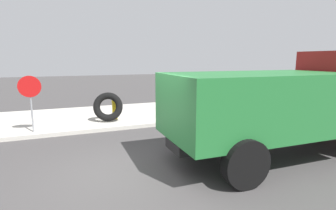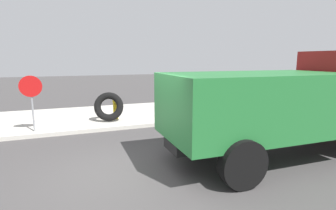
{
  "view_description": "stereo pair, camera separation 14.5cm",
  "coord_description": "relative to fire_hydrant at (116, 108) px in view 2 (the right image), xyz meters",
  "views": [
    {
      "loc": [
        -1.21,
        -5.98,
        2.77
      ],
      "look_at": [
        2.29,
        2.72,
        1.12
      ],
      "focal_mm": 28.19,
      "sensor_mm": 36.0,
      "label": 1
    },
    {
      "loc": [
        -1.07,
        -6.03,
        2.77
      ],
      "look_at": [
        2.29,
        2.72,
        1.12
      ],
      "focal_mm": 28.19,
      "sensor_mm": 36.0,
      "label": 2
    }
  ],
  "objects": [
    {
      "name": "fire_hydrant",
      "position": [
        0.0,
        0.0,
        0.0
      ],
      "size": [
        0.25,
        0.57,
        0.9
      ],
      "color": "yellow",
      "rests_on": "sidewalk_curb"
    },
    {
      "name": "dump_truck_green",
      "position": [
        3.98,
        -5.89,
        0.98
      ],
      "size": [
        7.05,
        2.92,
        3.0
      ],
      "color": "#237033",
      "rests_on": "ground"
    },
    {
      "name": "stop_sign",
      "position": [
        -3.14,
        -1.05,
        0.93
      ],
      "size": [
        0.76,
        0.08,
        2.04
      ],
      "color": "gray",
      "rests_on": "sidewalk_curb"
    },
    {
      "name": "loose_tire",
      "position": [
        -0.34,
        -0.36,
        0.15
      ],
      "size": [
        1.33,
        0.87,
        1.25
      ],
      "primitive_type": "torus",
      "rotation": [
        1.28,
        0.0,
        -0.22
      ],
      "color": "black",
      "rests_on": "sidewalk_curb"
    },
    {
      "name": "ground_plane",
      "position": [
        -0.86,
        -5.44,
        -0.63
      ],
      "size": [
        80.0,
        80.0,
        0.0
      ],
      "primitive_type": "plane",
      "color": "#423F3F"
    },
    {
      "name": "sidewalk_curb",
      "position": [
        -0.86,
        1.06,
        -0.56
      ],
      "size": [
        36.0,
        5.0,
        0.15
      ],
      "primitive_type": "cube",
      "color": "#BCB7AD",
      "rests_on": "ground"
    }
  ]
}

